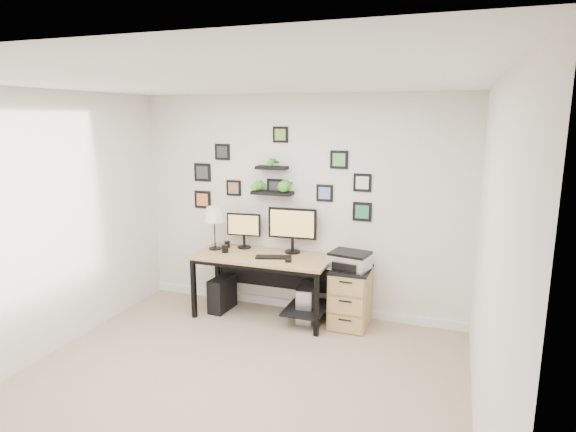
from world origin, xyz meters
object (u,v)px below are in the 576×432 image
at_px(printer, 350,260).
at_px(mug, 225,249).
at_px(monitor_right, 292,227).
at_px(pc_tower_grey, 307,303).
at_px(monitor_left, 244,228).
at_px(file_cabinet, 350,297).
at_px(table_lamp, 214,215).
at_px(pc_tower_black, 222,294).
at_px(desk, 266,265).

bearing_deg(printer, mug, -175.40).
xyz_separation_m(monitor_right, pc_tower_grey, (0.24, -0.15, -0.86)).
bearing_deg(monitor_right, monitor_left, 179.53).
xyz_separation_m(monitor_right, file_cabinet, (0.74, -0.14, -0.74)).
distance_m(table_lamp, pc_tower_grey, 1.52).
bearing_deg(file_cabinet, monitor_left, 174.13).
bearing_deg(monitor_left, table_lamp, -153.15).
relative_size(table_lamp, file_cabinet, 0.78).
bearing_deg(file_cabinet, table_lamp, -179.37).
height_order(table_lamp, pc_tower_black, table_lamp).
bearing_deg(pc_tower_grey, monitor_right, 147.62).
relative_size(desk, monitor_right, 2.75).
bearing_deg(monitor_left, pc_tower_black, -133.30).
height_order(monitor_right, table_lamp, monitor_right).
xyz_separation_m(mug, printer, (1.48, 0.12, -0.03)).
xyz_separation_m(mug, pc_tower_black, (-0.08, 0.04, -0.59)).
height_order(table_lamp, mug, table_lamp).
height_order(monitor_right, pc_tower_black, monitor_right).
xyz_separation_m(table_lamp, pc_tower_black, (0.11, -0.06, -0.96)).
bearing_deg(pc_tower_black, desk, 5.84).
bearing_deg(monitor_right, pc_tower_black, -165.65).
xyz_separation_m(pc_tower_black, printer, (1.56, 0.08, 0.56)).
xyz_separation_m(table_lamp, pc_tower_grey, (1.18, 0.00, -0.96)).
distance_m(monitor_right, mug, 0.85).
height_order(mug, pc_tower_grey, mug).
relative_size(pc_tower_black, printer, 0.88).
distance_m(table_lamp, file_cabinet, 1.88).
height_order(monitor_right, printer, monitor_right).
xyz_separation_m(monitor_left, pc_tower_black, (-0.21, -0.22, -0.80)).
relative_size(table_lamp, pc_tower_grey, 1.21).
relative_size(pc_tower_black, pc_tower_grey, 0.96).
xyz_separation_m(table_lamp, file_cabinet, (1.69, 0.02, -0.84)).
xyz_separation_m(mug, file_cabinet, (1.50, 0.12, -0.46)).
distance_m(desk, monitor_left, 0.57).
relative_size(pc_tower_black, file_cabinet, 0.62).
height_order(monitor_left, file_cabinet, monitor_left).
relative_size(table_lamp, mug, 5.75).
distance_m(table_lamp, printer, 1.72).
height_order(desk, pc_tower_grey, desk).
height_order(pc_tower_grey, printer, printer).
distance_m(mug, pc_tower_grey, 1.16).
distance_m(desk, table_lamp, 0.88).
bearing_deg(monitor_right, file_cabinet, -10.38).
height_order(desk, printer, printer).
relative_size(mug, file_cabinet, 0.14).
relative_size(monitor_left, monitor_right, 0.74).
relative_size(mug, pc_tower_grey, 0.21).
distance_m(monitor_left, mug, 0.36).
bearing_deg(table_lamp, file_cabinet, 0.63).
relative_size(monitor_left, mug, 4.76).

